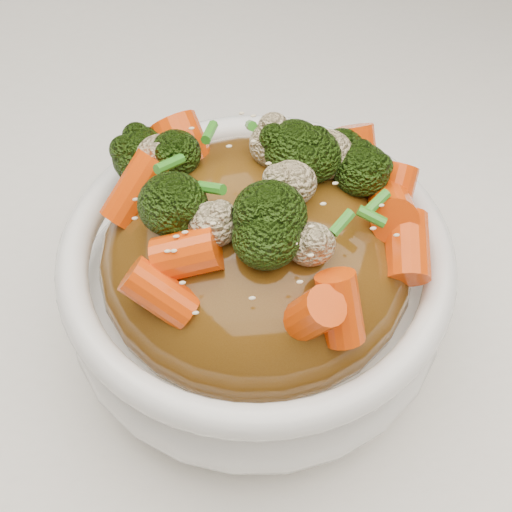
{
  "coord_description": "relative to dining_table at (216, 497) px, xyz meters",
  "views": [
    {
      "loc": [
        -0.01,
        -0.3,
        1.16
      ],
      "look_at": [
        0.03,
        -0.04,
        0.82
      ],
      "focal_mm": 55.0,
      "sensor_mm": 36.0,
      "label": 1
    }
  ],
  "objects": [
    {
      "name": "sauce_base",
      "position": [
        0.03,
        -0.04,
        0.45
      ],
      "size": [
        0.21,
        0.21,
        0.09
      ],
      "primitive_type": "ellipsoid",
      "rotation": [
        0.0,
        0.0,
        0.23
      ],
      "color": "#5E3910",
      "rests_on": "bowl"
    },
    {
      "name": "carrots",
      "position": [
        0.03,
        -0.04,
        0.51
      ],
      "size": [
        0.21,
        0.21,
        0.05
      ],
      "primitive_type": null,
      "rotation": [
        0.0,
        0.0,
        0.23
      ],
      "color": "#FA4C08",
      "rests_on": "sauce_base"
    },
    {
      "name": "tablecloth",
      "position": [
        0.0,
        0.0,
        0.35
      ],
      "size": [
        1.2,
        0.8,
        0.04
      ],
      "primitive_type": "cube",
      "color": "white",
      "rests_on": "dining_table"
    },
    {
      "name": "cauliflower",
      "position": [
        0.03,
        -0.04,
        0.51
      ],
      "size": [
        0.21,
        0.21,
        0.04
      ],
      "primitive_type": null,
      "rotation": [
        0.0,
        0.0,
        0.23
      ],
      "color": "beige",
      "rests_on": "sauce_base"
    },
    {
      "name": "dining_table",
      "position": [
        0.0,
        0.0,
        0.0
      ],
      "size": [
        1.2,
        0.8,
        0.75
      ],
      "primitive_type": "cube",
      "color": "brown",
      "rests_on": "floor"
    },
    {
      "name": "scallions",
      "position": [
        0.03,
        -0.04,
        0.51
      ],
      "size": [
        0.15,
        0.15,
        0.02
      ],
      "primitive_type": null,
      "rotation": [
        0.0,
        0.0,
        0.23
      ],
      "color": "#328B20",
      "rests_on": "sauce_base"
    },
    {
      "name": "broccoli",
      "position": [
        0.03,
        -0.04,
        0.51
      ],
      "size": [
        0.21,
        0.21,
        0.04
      ],
      "primitive_type": null,
      "rotation": [
        0.0,
        0.0,
        0.23
      ],
      "color": "black",
      "rests_on": "sauce_base"
    },
    {
      "name": "bowl",
      "position": [
        0.03,
        -0.04,
        0.42
      ],
      "size": [
        0.26,
        0.26,
        0.08
      ],
      "primitive_type": null,
      "rotation": [
        0.0,
        0.0,
        0.23
      ],
      "color": "white",
      "rests_on": "tablecloth"
    },
    {
      "name": "sesame_seeds",
      "position": [
        0.03,
        -0.04,
        0.51
      ],
      "size": [
        0.19,
        0.19,
        0.01
      ],
      "primitive_type": null,
      "rotation": [
        0.0,
        0.0,
        0.23
      ],
      "color": "beige",
      "rests_on": "sauce_base"
    }
  ]
}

